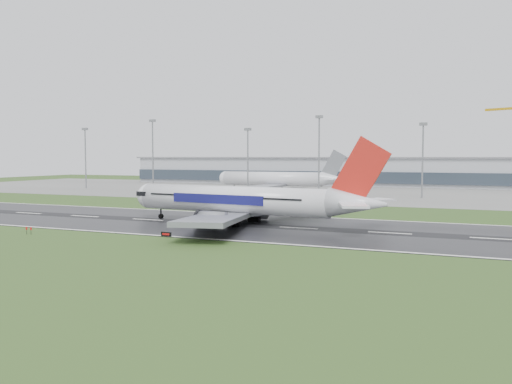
% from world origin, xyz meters
% --- Properties ---
extents(ground, '(520.00, 520.00, 0.00)m').
position_xyz_m(ground, '(0.00, 0.00, 0.00)').
color(ground, '#284419').
rests_on(ground, ground).
extents(runway, '(400.00, 45.00, 0.10)m').
position_xyz_m(runway, '(0.00, 0.00, 0.05)').
color(runway, black).
rests_on(runway, ground).
extents(apron, '(400.00, 130.00, 0.08)m').
position_xyz_m(apron, '(0.00, 125.00, 0.04)').
color(apron, slate).
rests_on(apron, ground).
extents(terminal, '(240.00, 36.00, 15.00)m').
position_xyz_m(terminal, '(0.00, 185.00, 7.50)').
color(terminal, '#999DA4').
rests_on(terminal, ground).
extents(main_airliner, '(71.33, 68.56, 19.28)m').
position_xyz_m(main_airliner, '(27.25, 1.01, 9.74)').
color(main_airliner, silver).
rests_on(main_airliner, runway).
extents(parked_airliner, '(62.42, 58.13, 18.26)m').
position_xyz_m(parked_airliner, '(-8.38, 115.70, 9.21)').
color(parked_airliner, silver).
rests_on(parked_airliner, apron).
extents(runway_sign, '(2.28, 0.90, 1.04)m').
position_xyz_m(runway_sign, '(19.70, -22.45, 0.52)').
color(runway_sign, black).
rests_on(runway_sign, ground).
extents(floodmast_0, '(0.64, 0.64, 29.19)m').
position_xyz_m(floodmast_0, '(-105.53, 100.00, 14.59)').
color(floodmast_0, gray).
rests_on(floodmast_0, ground).
extents(floodmast_1, '(0.64, 0.64, 32.30)m').
position_xyz_m(floodmast_1, '(-65.47, 100.00, 16.15)').
color(floodmast_1, gray).
rests_on(floodmast_1, ground).
extents(floodmast_2, '(0.64, 0.64, 27.28)m').
position_xyz_m(floodmast_2, '(-16.38, 100.00, 13.64)').
color(floodmast_2, gray).
rests_on(floodmast_2, ground).
extents(floodmast_3, '(0.64, 0.64, 31.77)m').
position_xyz_m(floodmast_3, '(15.77, 100.00, 15.88)').
color(floodmast_3, gray).
rests_on(floodmast_3, ground).
extents(floodmast_4, '(0.64, 0.64, 27.81)m').
position_xyz_m(floodmast_4, '(56.86, 100.00, 13.90)').
color(floodmast_4, gray).
rests_on(floodmast_4, ground).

